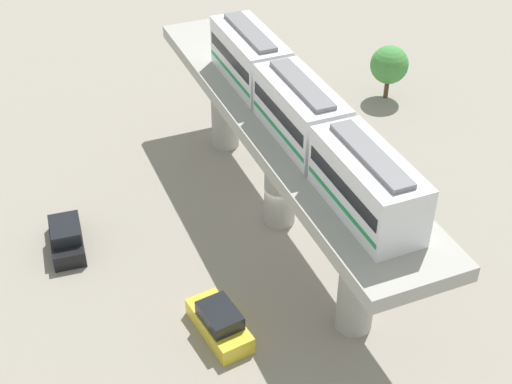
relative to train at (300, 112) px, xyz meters
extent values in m
plane|color=gray|center=(0.00, -2.27, -8.92)|extent=(120.00, 120.00, 0.00)
cylinder|color=#A8A59E|center=(0.00, -11.65, -5.63)|extent=(1.90, 1.90, 6.59)
cylinder|color=#A8A59E|center=(0.00, -2.27, -5.63)|extent=(1.90, 1.90, 6.59)
cylinder|color=#A8A59E|center=(0.00, 7.11, -5.63)|extent=(1.90, 1.90, 6.59)
cube|color=#A8A59E|center=(0.00, -2.27, -1.93)|extent=(5.20, 28.85, 0.80)
cube|color=white|center=(0.00, -6.95, -0.03)|extent=(2.60, 6.60, 3.00)
cube|color=black|center=(0.00, -6.95, 0.22)|extent=(2.64, 6.07, 0.70)
cube|color=#1E8C4C|center=(0.00, -6.95, -0.78)|extent=(2.64, 6.34, 0.24)
cube|color=slate|center=(0.00, -6.95, 1.59)|extent=(1.10, 5.61, 0.24)
cube|color=white|center=(0.00, 0.00, -0.03)|extent=(2.60, 6.60, 3.00)
cube|color=black|center=(0.00, 0.00, 0.22)|extent=(2.64, 6.07, 0.70)
cube|color=#1E8C4C|center=(0.00, 0.00, -0.78)|extent=(2.64, 6.34, 0.24)
cube|color=slate|center=(0.00, 0.00, 1.59)|extent=(1.10, 5.61, 0.24)
cube|color=white|center=(0.00, 6.95, -0.03)|extent=(2.60, 6.60, 3.00)
cube|color=black|center=(0.00, 6.95, 0.22)|extent=(2.64, 6.07, 0.70)
cube|color=#1E8C4C|center=(0.00, 6.95, -0.78)|extent=(2.64, 6.34, 0.24)
cube|color=slate|center=(0.00, 6.95, 1.59)|extent=(1.10, 5.61, 0.24)
cube|color=black|center=(12.51, -4.77, -8.42)|extent=(2.19, 4.35, 1.00)
cube|color=black|center=(12.51, -4.62, -7.54)|extent=(1.85, 2.44, 0.76)
cube|color=yellow|center=(6.58, 4.94, -8.42)|extent=(2.36, 4.41, 1.00)
cube|color=black|center=(6.58, 5.09, -7.54)|extent=(1.94, 2.50, 0.76)
cylinder|color=brown|center=(-14.10, -13.24, -7.90)|extent=(0.36, 0.36, 2.03)
sphere|color=#479342|center=(-14.10, -13.24, -6.08)|extent=(2.94, 2.94, 2.94)
camera|label=1|loc=(14.50, 28.89, 18.70)|focal=50.13mm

